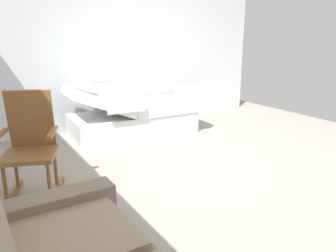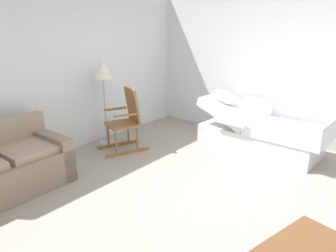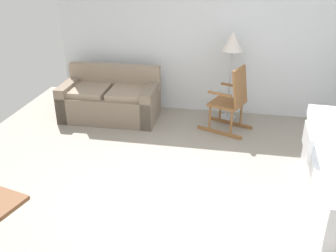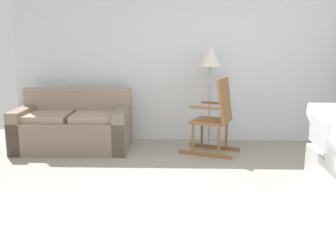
% 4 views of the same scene
% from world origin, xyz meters
% --- Properties ---
extents(ground_plane, '(6.65, 6.65, 0.00)m').
position_xyz_m(ground_plane, '(0.00, 0.00, 0.00)').
color(ground_plane, gray).
extents(side_wall, '(0.10, 5.52, 2.70)m').
position_xyz_m(side_wall, '(2.56, 0.00, 1.35)').
color(side_wall, silver).
rests_on(side_wall, ground).
extents(hospital_bed, '(1.07, 2.14, 0.96)m').
position_xyz_m(hospital_bed, '(1.86, 0.15, 0.30)').
color(hospital_bed, silver).
rests_on(hospital_bed, ground).
extents(rocking_chair, '(0.88, 0.72, 1.05)m').
position_xyz_m(rocking_chair, '(0.46, 1.91, 0.50)').
color(rocking_chair, brown).
rests_on(rocking_chair, ground).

